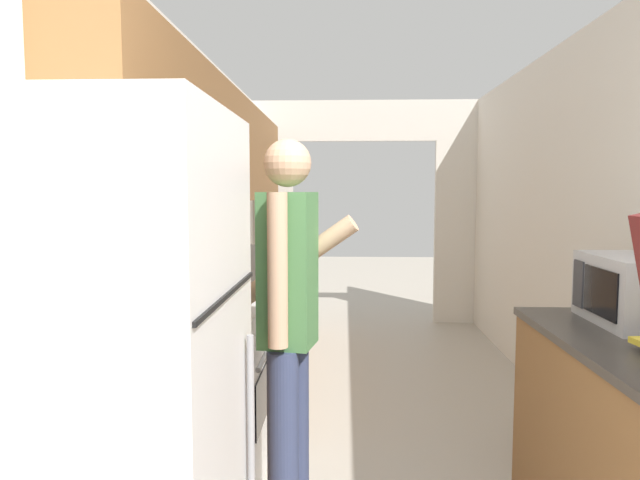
# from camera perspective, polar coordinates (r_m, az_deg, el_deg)

# --- Properties ---
(wall_left) EXTENTS (0.38, 7.95, 2.50)m
(wall_left) POSITION_cam_1_polar(r_m,az_deg,el_deg) (3.63, -13.20, 4.98)
(wall_left) COLOR white
(wall_left) RESTS_ON ground_plane
(wall_right) EXTENTS (0.06, 7.95, 2.50)m
(wall_right) POSITION_cam_1_polar(r_m,az_deg,el_deg) (3.41, 28.48, 0.22)
(wall_right) COLOR white
(wall_right) RESTS_ON ground_plane
(wall_far_with_doorway) EXTENTS (2.90, 0.06, 2.50)m
(wall_far_with_doorway) POSITION_cam_1_polar(r_m,az_deg,el_deg) (6.47, 4.39, 4.40)
(wall_far_with_doorway) COLOR white
(wall_far_with_doorway) RESTS_ON ground_plane
(counter_left) EXTENTS (0.62, 4.33, 0.91)m
(counter_left) POSITION_cam_1_polar(r_m,az_deg,el_deg) (4.43, -7.23, -8.66)
(counter_left) COLOR brown
(counter_left) RESTS_ON ground_plane
(refrigerator) EXTENTS (0.76, 0.73, 1.71)m
(refrigerator) POSITION_cam_1_polar(r_m,az_deg,el_deg) (1.72, -21.58, -17.29)
(refrigerator) COLOR white
(refrigerator) RESTS_ON ground_plane
(range_oven) EXTENTS (0.66, 0.77, 1.05)m
(range_oven) POSITION_cam_1_polar(r_m,az_deg,el_deg) (3.08, -11.69, -14.75)
(range_oven) COLOR white
(range_oven) RESTS_ON ground_plane
(person) EXTENTS (0.55, 0.42, 1.71)m
(person) POSITION_cam_1_polar(r_m,az_deg,el_deg) (2.41, -3.19, -8.89)
(person) COLOR #384266
(person) RESTS_ON ground_plane
(microwave) EXTENTS (0.36, 0.52, 0.30)m
(microwave) POSITION_cam_1_polar(r_m,az_deg,el_deg) (2.85, 29.03, -4.43)
(microwave) COLOR #B7B7BC
(microwave) RESTS_ON counter_right
(knife) EXTENTS (0.05, 0.33, 0.02)m
(knife) POSITION_cam_1_polar(r_m,az_deg,el_deg) (3.48, -10.61, -4.70)
(knife) COLOR #B7B7BC
(knife) RESTS_ON counter_left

